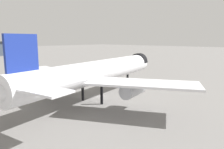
{
  "coord_description": "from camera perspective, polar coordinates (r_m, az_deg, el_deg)",
  "views": [
    {
      "loc": [
        -44.95,
        -45.66,
        17.91
      ],
      "look_at": [
        4.92,
        -0.66,
        6.5
      ],
      "focal_mm": 33.77,
      "sensor_mm": 36.0,
      "label": 1
    }
  ],
  "objects": [
    {
      "name": "airliner_near_gate",
      "position": [
        61.2,
        -4.1,
        0.59
      ],
      "size": [
        65.64,
        59.18,
        18.85
      ],
      "rotation": [
        0.0,
        0.0,
        0.17
      ],
      "color": "white",
      "rests_on": "ground"
    },
    {
      "name": "service_truck_front",
      "position": [
        94.11,
        -20.08,
        -0.94
      ],
      "size": [
        4.5,
        5.95,
        3.0
      ],
      "rotation": [
        0.0,
        0.0,
        5.17
      ],
      "color": "black",
      "rests_on": "ground"
    },
    {
      "name": "ground",
      "position": [
        66.53,
        -3.28,
        -5.99
      ],
      "size": [
        900.0,
        900.0,
        0.0
      ],
      "primitive_type": "plane",
      "color": "slate"
    }
  ]
}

